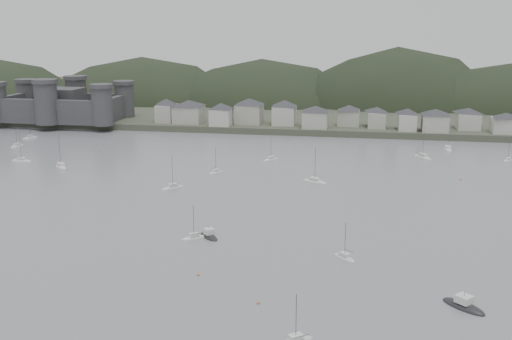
# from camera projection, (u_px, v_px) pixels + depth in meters

# --- Properties ---
(ground) EXTENTS (900.00, 900.00, 0.00)m
(ground) POSITION_uv_depth(u_px,v_px,m) (190.00, 283.00, 125.69)
(ground) COLOR slate
(ground) RESTS_ON ground
(far_shore_land) EXTENTS (900.00, 250.00, 3.00)m
(far_shore_land) POSITION_uv_depth(u_px,v_px,m) (315.00, 100.00, 407.62)
(far_shore_land) COLOR #383D2D
(far_shore_land) RESTS_ON ground
(forested_ridge) EXTENTS (851.55, 103.94, 102.57)m
(forested_ridge) POSITION_uv_depth(u_px,v_px,m) (319.00, 126.00, 385.26)
(forested_ridge) COLOR black
(forested_ridge) RESTS_ON ground
(castle) EXTENTS (66.00, 43.00, 20.00)m
(castle) POSITION_uv_depth(u_px,v_px,m) (62.00, 104.00, 316.05)
(castle) COLOR #39383B
(castle) RESTS_ON far_shore_land
(waterfront_town) EXTENTS (451.48, 28.46, 12.92)m
(waterfront_town) POSITION_uv_depth(u_px,v_px,m) (403.00, 116.00, 290.31)
(waterfront_town) COLOR #A1A093
(waterfront_town) RESTS_ON far_shore_land
(moored_fleet) EXTENTS (242.34, 177.80, 13.22)m
(moored_fleet) POSITION_uv_depth(u_px,v_px,m) (209.00, 179.00, 207.91)
(moored_fleet) COLOR silver
(moored_fleet) RESTS_ON ground
(motor_launch_near) EXTENTS (8.85, 8.58, 4.14)m
(motor_launch_near) POSITION_uv_depth(u_px,v_px,m) (464.00, 306.00, 114.79)
(motor_launch_near) COLOR black
(motor_launch_near) RESTS_ON ground
(motor_launch_far) EXTENTS (6.93, 7.34, 3.79)m
(motor_launch_far) POSITION_uv_depth(u_px,v_px,m) (209.00, 236.00, 152.43)
(motor_launch_far) COLOR black
(motor_launch_far) RESTS_ON ground
(mooring_buoys) EXTENTS (170.26, 127.63, 0.70)m
(mooring_buoys) POSITION_uv_depth(u_px,v_px,m) (315.00, 211.00, 173.12)
(mooring_buoys) COLOR #CA6E43
(mooring_buoys) RESTS_ON ground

